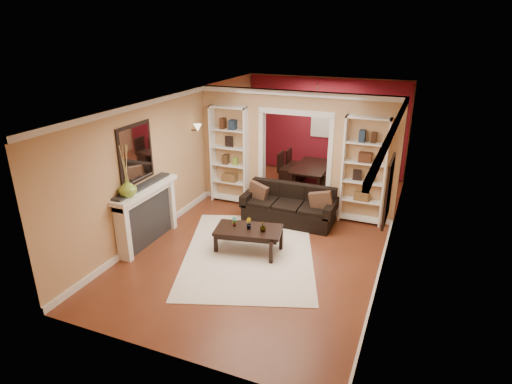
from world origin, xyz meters
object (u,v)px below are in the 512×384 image
at_px(coffee_table, 249,240).
at_px(bookshelf_right, 364,171).
at_px(fireplace, 148,216).
at_px(dining_table, 313,176).
at_px(sofa, 289,205).
at_px(bookshelf_left, 230,155).

height_order(coffee_table, bookshelf_right, bookshelf_right).
bearing_deg(fireplace, coffee_table, 12.36).
bearing_deg(dining_table, sofa, -177.66).
relative_size(coffee_table, fireplace, 0.72).
xyz_separation_m(bookshelf_left, fireplace, (-0.54, -2.53, -0.57)).
bearing_deg(bookshelf_right, sofa, -157.94).
relative_size(bookshelf_right, dining_table, 1.48).
distance_m(coffee_table, bookshelf_left, 2.68).
distance_m(coffee_table, dining_table, 3.90).
distance_m(sofa, bookshelf_right, 1.72).
height_order(bookshelf_right, fireplace, bookshelf_right).
bearing_deg(sofa, coffee_table, -100.73).
height_order(bookshelf_left, bookshelf_right, same).
bearing_deg(bookshelf_right, bookshelf_left, 180.00).
xyz_separation_m(fireplace, dining_table, (2.11, 4.31, -0.31)).
distance_m(fireplace, dining_table, 4.81).
xyz_separation_m(sofa, coffee_table, (-0.29, -1.53, -0.16)).
bearing_deg(coffee_table, fireplace, -178.78).
bearing_deg(bookshelf_left, dining_table, 48.59).
relative_size(bookshelf_right, fireplace, 1.35).
height_order(bookshelf_left, fireplace, bookshelf_left).
relative_size(coffee_table, dining_table, 0.79).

